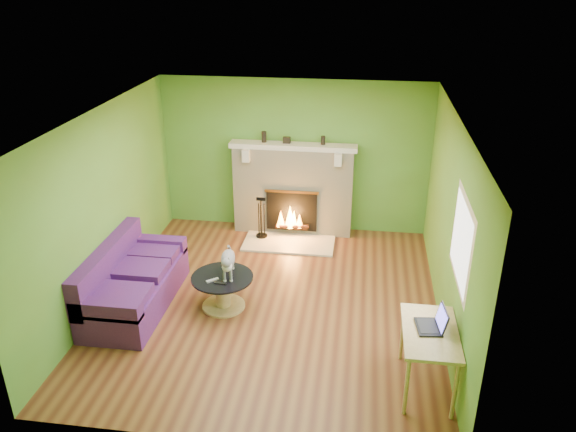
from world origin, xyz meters
name	(u,v)px	position (x,y,z in m)	size (l,w,h in m)	color
floor	(271,303)	(0.00, 0.00, 0.00)	(5.00, 5.00, 0.00)	#592B19
ceiling	(268,117)	(0.00, 0.00, 2.60)	(5.00, 5.00, 0.00)	white
wall_back	(295,156)	(0.00, 2.50, 1.30)	(5.00, 5.00, 0.00)	#53842B
wall_front	(222,332)	(0.00, -2.50, 1.30)	(5.00, 5.00, 0.00)	#53842B
wall_left	(104,207)	(-2.25, 0.00, 1.30)	(5.00, 5.00, 0.00)	#53842B
wall_right	(450,227)	(2.25, 0.00, 1.30)	(5.00, 5.00, 0.00)	#53842B
window_frame	(462,242)	(2.24, -0.90, 1.55)	(1.20, 1.20, 0.00)	silver
window_pane	(461,242)	(2.23, -0.90, 1.55)	(1.06, 1.06, 0.00)	white
fireplace	(293,189)	(0.00, 2.32, 0.77)	(2.10, 0.46, 1.58)	beige
hearth	(289,243)	(0.00, 1.80, 0.01)	(1.50, 0.75, 0.03)	beige
mantel	(293,146)	(0.00, 2.30, 1.54)	(2.10, 0.28, 0.08)	beige
sofa	(131,283)	(-1.86, -0.30, 0.34)	(0.89, 1.93, 0.87)	#451962
coffee_table	(223,289)	(-0.62, -0.18, 0.27)	(0.83, 0.83, 0.47)	tan
desk	(430,338)	(1.95, -1.42, 0.65)	(0.58, 1.00, 0.74)	tan
cat	(228,262)	(-0.54, -0.13, 0.67)	(0.24, 0.65, 0.41)	slate
remote_silver	(212,280)	(-0.72, -0.30, 0.48)	(0.17, 0.04, 0.02)	#969698
remote_black	(220,283)	(-0.60, -0.36, 0.48)	(0.16, 0.04, 0.02)	black
laptop	(429,318)	(1.93, -1.37, 0.86)	(0.29, 0.33, 0.25)	black
fire_tools	(261,217)	(-0.49, 1.95, 0.39)	(0.19, 0.19, 0.71)	black
mantel_vase_left	(264,137)	(-0.49, 2.33, 1.67)	(0.08, 0.08, 0.18)	black
mantel_vase_right	(323,140)	(0.49, 2.33, 1.65)	(0.07, 0.07, 0.14)	black
mantel_box	(287,140)	(-0.11, 2.33, 1.63)	(0.12, 0.08, 0.10)	black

